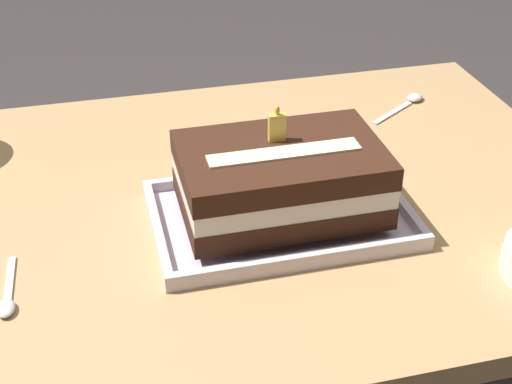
{
  "coord_description": "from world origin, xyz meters",
  "views": [
    {
      "loc": [
        -0.19,
        -0.91,
        1.31
      ],
      "look_at": [
        0.03,
        -0.04,
        0.73
      ],
      "focal_mm": 51.76,
      "sensor_mm": 36.0,
      "label": 1
    }
  ],
  "objects_px": {
    "foil_tray": "(280,217)",
    "serving_spoon_by_bowls": "(7,301)",
    "birthday_cake": "(281,178)",
    "serving_spoon_near_tray": "(410,101)"
  },
  "relations": [
    {
      "from": "foil_tray",
      "to": "birthday_cake",
      "type": "bearing_deg",
      "value": -90.0
    },
    {
      "from": "birthday_cake",
      "to": "serving_spoon_by_bowls",
      "type": "height_order",
      "value": "birthday_cake"
    },
    {
      "from": "foil_tray",
      "to": "serving_spoon_by_bowls",
      "type": "xyz_separation_m",
      "value": [
        -0.37,
        -0.09,
        -0.0
      ]
    },
    {
      "from": "birthday_cake",
      "to": "serving_spoon_near_tray",
      "type": "distance_m",
      "value": 0.47
    },
    {
      "from": "birthday_cake",
      "to": "foil_tray",
      "type": "bearing_deg",
      "value": 90.0
    },
    {
      "from": "birthday_cake",
      "to": "serving_spoon_near_tray",
      "type": "xyz_separation_m",
      "value": [
        0.34,
        0.31,
        -0.07
      ]
    },
    {
      "from": "foil_tray",
      "to": "serving_spoon_by_bowls",
      "type": "distance_m",
      "value": 0.38
    },
    {
      "from": "serving_spoon_near_tray",
      "to": "foil_tray",
      "type": "bearing_deg",
      "value": -137.53
    },
    {
      "from": "foil_tray",
      "to": "birthday_cake",
      "type": "relative_size",
      "value": 1.31
    },
    {
      "from": "foil_tray",
      "to": "birthday_cake",
      "type": "height_order",
      "value": "birthday_cake"
    }
  ]
}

